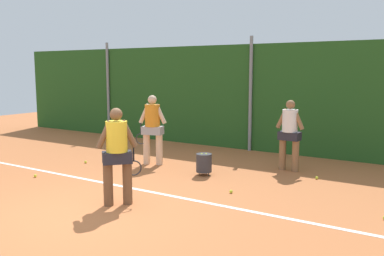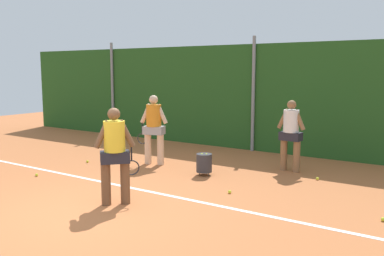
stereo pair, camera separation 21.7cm
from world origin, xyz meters
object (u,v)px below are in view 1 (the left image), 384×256
Objects in this scene: tennis_ball_5 at (86,162)px; tennis_ball_6 at (317,178)px; player_backcourt_far at (290,131)px; tennis_ball_1 at (231,192)px; tennis_ball_2 at (35,176)px; player_foreground_near at (117,151)px; ball_hopper at (204,163)px; tennis_ball_3 at (120,157)px; player_midcourt at (152,126)px.

tennis_ball_5 is 5.75m from tennis_ball_6.
player_backcourt_far is 2.60m from tennis_ball_1.
tennis_ball_6 is at bearing 30.65° from tennis_ball_2.
player_foreground_near is 26.45× the size of tennis_ball_5.
tennis_ball_1 is 1.00× the size of tennis_ball_2.
player_backcourt_far is 25.71× the size of tennis_ball_1.
ball_hopper reaches higher than tennis_ball_6.
tennis_ball_2 is at bearing 43.15° from player_backcourt_far.
tennis_ball_5 and tennis_ball_6 have the same top height.
player_backcourt_far is 4.60m from tennis_ball_3.
player_foreground_near reaches higher than tennis_ball_3.
player_midcourt reaches higher than tennis_ball_3.
player_foreground_near is at bearing 72.09° from player_backcourt_far.
tennis_ball_2 is (-3.12, -2.19, -0.26)m from ball_hopper.
tennis_ball_6 is at bearing 173.88° from player_midcourt.
player_foreground_near is 26.45× the size of tennis_ball_3.
player_backcourt_far reaches higher than tennis_ball_6.
tennis_ball_6 is at bearing 7.70° from player_foreground_near.
tennis_ball_1 is 4.48m from tennis_ball_2.
tennis_ball_2 is 1.00× the size of tennis_ball_6.
tennis_ball_5 is 1.00× the size of tennis_ball_6.
player_backcourt_far is at bearing 19.67° from player_foreground_near.
tennis_ball_1 is (2.85, -1.20, -0.96)m from player_midcourt.
tennis_ball_1 is 1.00× the size of tennis_ball_6.
player_foreground_near is 2.74m from ball_hopper.
player_foreground_near is at bearing -124.52° from tennis_ball_6.
ball_hopper is at bearing 49.40° from player_backcourt_far.
tennis_ball_3 is (-4.05, 1.29, 0.00)m from tennis_ball_1.
tennis_ball_5 is at bearing -169.98° from ball_hopper.
tennis_ball_3 is (-1.19, 0.09, -0.96)m from player_midcourt.
tennis_ball_3 is at bearing 172.87° from ball_hopper.
tennis_ball_1 is at bearing 3.04° from player_foreground_near.
player_midcourt is 1.84m from ball_hopper.
tennis_ball_1 is 4.25m from tennis_ball_3.
player_midcourt is 26.82× the size of tennis_ball_6.
tennis_ball_3 is (-2.65, 3.00, -0.94)m from player_foreground_near.
ball_hopper reaches higher than tennis_ball_2.
tennis_ball_3 is at bearing -172.71° from tennis_ball_6.
player_midcourt is 1.53m from tennis_ball_3.
player_foreground_near is 1.03× the size of player_backcourt_far.
player_midcourt is 26.82× the size of tennis_ball_5.
player_midcourt reaches higher than tennis_ball_5.
tennis_ball_3 is 1.00× the size of tennis_ball_6.
tennis_ball_3 is (-2.87, 0.36, -0.26)m from ball_hopper.
tennis_ball_1 is at bearing 140.30° from player_midcourt.
tennis_ball_2 is at bearing -163.67° from tennis_ball_1.
ball_hopper is at bearing 154.05° from player_midcourt.
ball_hopper is at bearing -7.13° from tennis_ball_3.
tennis_ball_1 is 1.00× the size of tennis_ball_5.
tennis_ball_3 and tennis_ball_6 have the same top height.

